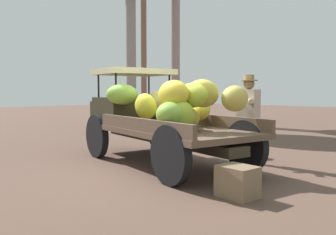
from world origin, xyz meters
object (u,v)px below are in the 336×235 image
object	(u,v)px
truck	(155,114)
loose_banana_bunch	(251,151)
farmer	(248,113)
wooden_crate	(237,182)

from	to	relation	value
truck	loose_banana_bunch	size ratio (longest dim) A/B	7.44
farmer	loose_banana_bunch	world-z (taller)	farmer
truck	farmer	bearing A→B (deg)	-126.25
wooden_crate	loose_banana_bunch	bearing A→B (deg)	-60.72
loose_banana_bunch	farmer	bearing A→B (deg)	115.24
farmer	wooden_crate	size ratio (longest dim) A/B	3.55
loose_banana_bunch	wooden_crate	bearing A→B (deg)	119.28
farmer	wooden_crate	xyz separation A→B (m)	(-1.22, 2.10, -0.78)
farmer	loose_banana_bunch	bearing A→B (deg)	-155.21
wooden_crate	loose_banana_bunch	xyz separation A→B (m)	(1.44, -2.57, -0.05)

